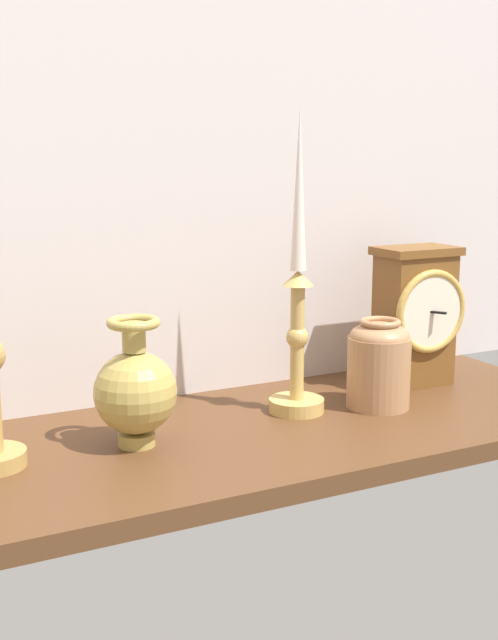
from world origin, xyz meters
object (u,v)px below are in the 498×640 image
object	(u,v)px
candlestick_tall_center	(298,310)
brass_vase_bulbous	(135,390)
mantel_clock	(416,315)
brass_vase_jar	(380,362)

from	to	relation	value
candlestick_tall_center	brass_vase_bulbous	distance (cm)	24.70
mantel_clock	brass_vase_bulbous	distance (cm)	46.53
mantel_clock	brass_vase_jar	size ratio (longest dim) A/B	1.69
brass_vase_bulbous	brass_vase_jar	world-z (taller)	brass_vase_bulbous
brass_vase_jar	brass_vase_bulbous	bearing A→B (deg)	178.40
brass_vase_bulbous	brass_vase_jar	xyz separation A→B (cm)	(34.56, -0.96, -0.51)
mantel_clock	candlestick_tall_center	world-z (taller)	candlestick_tall_center
candlestick_tall_center	brass_vase_jar	size ratio (longest dim) A/B	3.29
candlestick_tall_center	brass_vase_bulbous	size ratio (longest dim) A/B	2.60
mantel_clock	candlestick_tall_center	xyz separation A→B (cm)	(-22.43, -3.44, 3.24)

